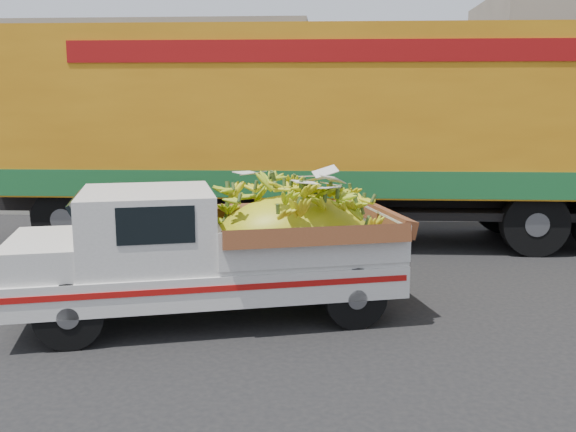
{
  "coord_description": "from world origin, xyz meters",
  "views": [
    {
      "loc": [
        1.71,
        -7.79,
        2.55
      ],
      "look_at": [
        1.17,
        0.4,
        1.08
      ],
      "focal_mm": 40.0,
      "sensor_mm": 36.0,
      "label": 1
    }
  ],
  "objects": [
    {
      "name": "ground",
      "position": [
        0.0,
        0.0,
        0.0
      ],
      "size": [
        100.0,
        100.0,
        0.0
      ],
      "primitive_type": "plane",
      "color": "black",
      "rests_on": "ground"
    },
    {
      "name": "curb",
      "position": [
        0.0,
        6.38,
        0.07
      ],
      "size": [
        60.0,
        0.25,
        0.15
      ],
      "primitive_type": "cube",
      "color": "gray",
      "rests_on": "ground"
    },
    {
      "name": "sidewalk",
      "position": [
        0.0,
        8.48,
        0.07
      ],
      "size": [
        60.0,
        4.0,
        0.14
      ],
      "primitive_type": "cube",
      "color": "gray",
      "rests_on": "ground"
    },
    {
      "name": "building_left",
      "position": [
        -8.0,
        14.38,
        2.5
      ],
      "size": [
        18.0,
        6.0,
        5.0
      ],
      "primitive_type": "cube",
      "color": "gray",
      "rests_on": "ground"
    },
    {
      "name": "pickup_truck",
      "position": [
        0.62,
        -0.41,
        0.84
      ],
      "size": [
        4.71,
        2.75,
        1.56
      ],
      "rotation": [
        0.0,
        0.0,
        0.27
      ],
      "color": "black",
      "rests_on": "ground"
    },
    {
      "name": "semi_trailer",
      "position": [
        1.65,
        3.93,
        2.12
      ],
      "size": [
        12.01,
        2.68,
        3.8
      ],
      "rotation": [
        0.0,
        0.0,
        0.01
      ],
      "color": "black",
      "rests_on": "ground"
    }
  ]
}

